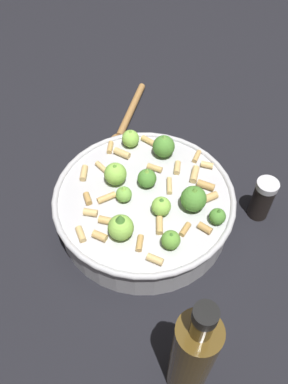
% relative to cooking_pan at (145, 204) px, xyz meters
% --- Properties ---
extents(ground_plane, '(2.40, 2.40, 0.00)m').
position_rel_cooking_pan_xyz_m(ground_plane, '(0.00, 0.00, -0.04)').
color(ground_plane, black).
extents(cooking_pan, '(0.32, 0.32, 0.12)m').
position_rel_cooking_pan_xyz_m(cooking_pan, '(0.00, 0.00, 0.00)').
color(cooking_pan, '#B7B7BC').
rests_on(cooking_pan, ground).
extents(pepper_shaker, '(0.04, 0.04, 0.09)m').
position_rel_cooking_pan_xyz_m(pepper_shaker, '(-0.16, -0.14, 0.00)').
color(pepper_shaker, black).
rests_on(pepper_shaker, ground).
extents(olive_oil_bottle, '(0.05, 0.05, 0.24)m').
position_rel_cooking_pan_xyz_m(olive_oil_bottle, '(-0.22, 0.18, 0.06)').
color(olive_oil_bottle, '#4C3814').
rests_on(olive_oil_bottle, ground).
extents(wooden_spoon, '(0.12, 0.22, 0.02)m').
position_rel_cooking_pan_xyz_m(wooden_spoon, '(0.20, -0.18, -0.03)').
color(wooden_spoon, '#9E703D').
rests_on(wooden_spoon, ground).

